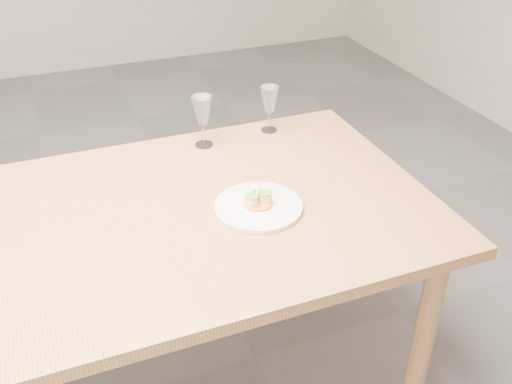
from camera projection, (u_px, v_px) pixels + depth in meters
name	position (u px, v px, depth m)	size (l,w,h in m)	color
dining_table	(40.00, 260.00, 1.65)	(2.40, 1.00, 0.75)	tan
dinner_plate	(259.00, 206.00, 1.74)	(0.27, 0.27, 0.07)	white
wine_glass_3	(202.00, 112.00, 2.03)	(0.08, 0.08, 0.19)	white
wine_glass_4	(269.00, 101.00, 2.14)	(0.07, 0.07, 0.18)	white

